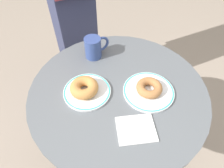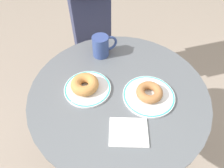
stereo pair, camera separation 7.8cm
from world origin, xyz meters
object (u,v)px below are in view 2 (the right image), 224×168
(plate_right, at_px, (149,96))
(coffee_mug, at_px, (102,46))
(plate_left, at_px, (88,88))
(cafe_table, at_px, (117,121))
(paper_napkin, at_px, (129,132))
(donut_cinnamon, at_px, (149,92))
(donut_old_fashioned, at_px, (85,84))

(plate_right, height_order, coffee_mug, coffee_mug)
(plate_right, bearing_deg, plate_left, -170.02)
(plate_right, bearing_deg, cafe_table, -176.78)
(plate_left, relative_size, paper_napkin, 1.43)
(plate_left, bearing_deg, coffee_mug, 95.35)
(plate_right, relative_size, coffee_mug, 1.96)
(plate_left, relative_size, plate_right, 0.93)
(plate_left, distance_m, plate_right, 0.25)
(plate_left, xyz_separation_m, donut_cinnamon, (0.25, 0.04, 0.02))
(cafe_table, height_order, donut_cinnamon, donut_cinnamon)
(plate_left, height_order, donut_cinnamon, donut_cinnamon)
(plate_left, distance_m, paper_napkin, 0.25)
(cafe_table, relative_size, paper_napkin, 5.53)
(donut_cinnamon, relative_size, coffee_mug, 0.99)
(donut_old_fashioned, xyz_separation_m, paper_napkin, (0.22, -0.13, -0.03))
(paper_napkin, height_order, coffee_mug, coffee_mug)
(donut_old_fashioned, xyz_separation_m, donut_cinnamon, (0.26, 0.05, -0.00))
(plate_right, bearing_deg, donut_old_fashioned, -169.63)
(donut_old_fashioned, distance_m, paper_napkin, 0.26)
(plate_left, bearing_deg, donut_cinnamon, 9.98)
(paper_napkin, bearing_deg, plate_left, 147.74)
(donut_cinnamon, distance_m, coffee_mug, 0.33)
(donut_old_fashioned, bearing_deg, plate_left, 21.07)
(coffee_mug, bearing_deg, paper_napkin, -56.98)
(donut_cinnamon, bearing_deg, cafe_table, -176.78)
(cafe_table, xyz_separation_m, donut_old_fashioned, (-0.13, -0.04, 0.29))
(plate_right, relative_size, donut_cinnamon, 1.99)
(cafe_table, bearing_deg, coffee_mug, 127.45)
(coffee_mug, bearing_deg, donut_old_fashioned, -86.87)
(plate_right, bearing_deg, donut_cinnamon, -14.04)
(plate_left, bearing_deg, plate_right, 9.98)
(donut_old_fashioned, xyz_separation_m, coffee_mug, (-0.01, 0.23, 0.02))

